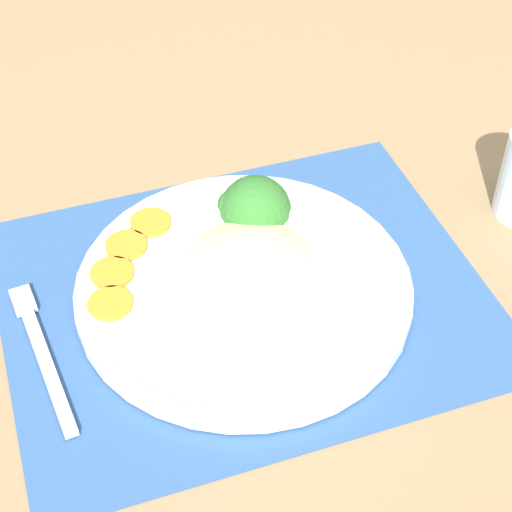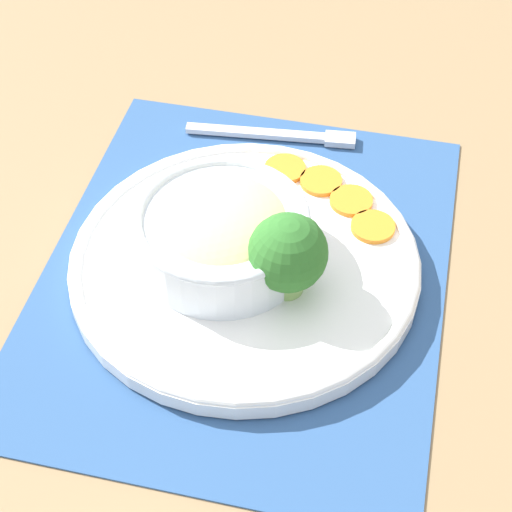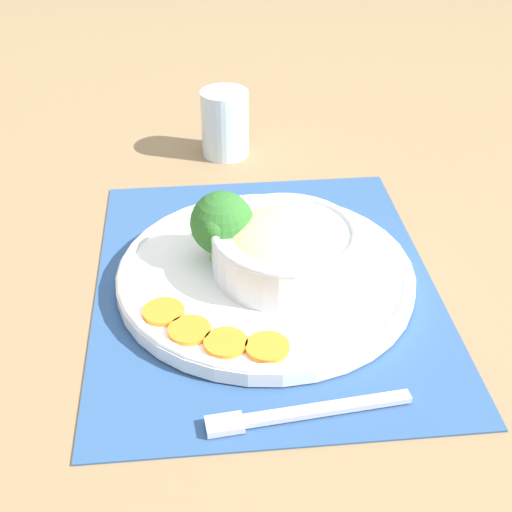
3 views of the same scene
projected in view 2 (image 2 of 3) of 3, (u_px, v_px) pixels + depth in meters
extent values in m
plane|color=#8C704C|center=(245.00, 273.00, 0.79)|extent=(4.00, 4.00, 0.00)
cube|color=#2D5184|center=(245.00, 272.00, 0.79)|extent=(0.46, 0.37, 0.00)
cylinder|color=white|center=(245.00, 264.00, 0.78)|extent=(0.32, 0.32, 0.02)
torus|color=white|center=(245.00, 258.00, 0.78)|extent=(0.32, 0.32, 0.01)
cylinder|color=silver|center=(221.00, 241.00, 0.76)|extent=(0.16, 0.16, 0.05)
torus|color=silver|center=(220.00, 222.00, 0.74)|extent=(0.16, 0.16, 0.01)
ellipsoid|color=beige|center=(221.00, 231.00, 0.75)|extent=(0.13, 0.13, 0.05)
cylinder|color=#84AD5B|center=(287.00, 281.00, 0.75)|extent=(0.03, 0.03, 0.02)
sphere|color=#2D6B28|center=(288.00, 253.00, 0.72)|extent=(0.07, 0.07, 0.07)
sphere|color=#2D6B28|center=(302.00, 234.00, 0.73)|extent=(0.03, 0.03, 0.03)
sphere|color=#2D6B28|center=(275.00, 263.00, 0.71)|extent=(0.03, 0.03, 0.03)
cylinder|color=orange|center=(373.00, 227.00, 0.80)|extent=(0.04, 0.04, 0.01)
cylinder|color=orange|center=(351.00, 201.00, 0.83)|extent=(0.04, 0.04, 0.01)
cylinder|color=orange|center=(321.00, 181.00, 0.84)|extent=(0.04, 0.04, 0.01)
cylinder|color=orange|center=(285.00, 169.00, 0.86)|extent=(0.04, 0.04, 0.01)
cube|color=silver|center=(269.00, 134.00, 0.92)|extent=(0.03, 0.18, 0.01)
cube|color=silver|center=(340.00, 139.00, 0.91)|extent=(0.02, 0.03, 0.01)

